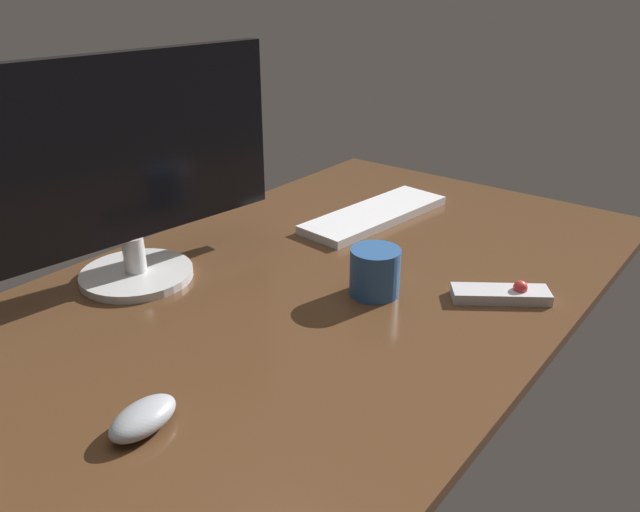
{
  "coord_description": "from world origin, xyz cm",
  "views": [
    {
      "loc": [
        -83.68,
        -64.1,
        54.93
      ],
      "look_at": [
        -2.35,
        -1.22,
        8.0
      ],
      "focal_mm": 35.96,
      "sensor_mm": 36.0,
      "label": 1
    }
  ],
  "objects_px": {
    "monitor": "(122,166)",
    "computer_mouse": "(143,418)",
    "keyboard": "(375,214)",
    "media_remote": "(502,294)",
    "coffee_mug": "(375,272)"
  },
  "relations": [
    {
      "from": "monitor",
      "to": "coffee_mug",
      "type": "height_order",
      "value": "monitor"
    },
    {
      "from": "monitor",
      "to": "computer_mouse",
      "type": "relative_size",
      "value": 6.12
    },
    {
      "from": "keyboard",
      "to": "media_remote",
      "type": "relative_size",
      "value": 2.32
    },
    {
      "from": "keyboard",
      "to": "computer_mouse",
      "type": "height_order",
      "value": "computer_mouse"
    },
    {
      "from": "computer_mouse",
      "to": "coffee_mug",
      "type": "xyz_separation_m",
      "value": [
        0.48,
        -0.03,
        0.03
      ]
    },
    {
      "from": "keyboard",
      "to": "coffee_mug",
      "type": "distance_m",
      "value": 0.37
    },
    {
      "from": "keyboard",
      "to": "computer_mouse",
      "type": "distance_m",
      "value": 0.81
    },
    {
      "from": "computer_mouse",
      "to": "media_remote",
      "type": "bearing_deg",
      "value": -24.66
    },
    {
      "from": "computer_mouse",
      "to": "keyboard",
      "type": "bearing_deg",
      "value": 7.53
    },
    {
      "from": "monitor",
      "to": "keyboard",
      "type": "height_order",
      "value": "monitor"
    },
    {
      "from": "computer_mouse",
      "to": "media_remote",
      "type": "xyz_separation_m",
      "value": [
        0.6,
        -0.21,
        -0.01
      ]
    },
    {
      "from": "monitor",
      "to": "keyboard",
      "type": "relative_size",
      "value": 1.57
    },
    {
      "from": "computer_mouse",
      "to": "coffee_mug",
      "type": "distance_m",
      "value": 0.48
    },
    {
      "from": "coffee_mug",
      "to": "media_remote",
      "type": "bearing_deg",
      "value": -57.97
    },
    {
      "from": "monitor",
      "to": "computer_mouse",
      "type": "distance_m",
      "value": 0.48
    }
  ]
}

